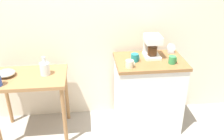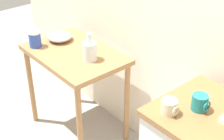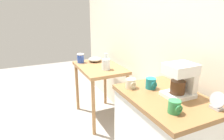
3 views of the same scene
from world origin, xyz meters
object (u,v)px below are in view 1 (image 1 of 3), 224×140
at_px(coffee_maker, 152,45).
at_px(mug_tall_green, 172,60).
at_px(glass_carafe_vase, 45,68).
at_px(mug_dark_teal, 135,58).
at_px(bowl_stoneware, 6,73).
at_px(table_clock, 171,49).
at_px(mug_small_cream, 130,64).

bearing_deg(coffee_maker, mug_tall_green, -50.46).
distance_m(glass_carafe_vase, mug_dark_teal, 1.00).
relative_size(bowl_stoneware, table_clock, 1.67).
height_order(bowl_stoneware, mug_small_cream, mug_small_cream).
relative_size(bowl_stoneware, mug_tall_green, 2.28).
distance_m(bowl_stoneware, mug_small_cream, 1.36).
height_order(glass_carafe_vase, coffee_maker, coffee_maker).
distance_m(coffee_maker, mug_dark_teal, 0.27).
relative_size(glass_carafe_vase, mug_dark_teal, 2.28).
relative_size(mug_dark_teal, mug_small_cream, 1.00).
height_order(bowl_stoneware, glass_carafe_vase, glass_carafe_vase).
relative_size(glass_carafe_vase, mug_tall_green, 2.42).
xyz_separation_m(glass_carafe_vase, mug_tall_green, (1.40, -0.13, 0.09)).
height_order(coffee_maker, mug_small_cream, coffee_maker).
height_order(bowl_stoneware, mug_dark_teal, mug_dark_teal).
bearing_deg(table_clock, coffee_maker, -163.73).
xyz_separation_m(glass_carafe_vase, mug_small_cream, (0.92, -0.17, 0.09)).
xyz_separation_m(mug_tall_green, table_clock, (0.08, 0.30, 0.01)).
height_order(mug_dark_teal, mug_tall_green, mug_dark_teal).
height_order(coffee_maker, mug_dark_teal, coffee_maker).
xyz_separation_m(mug_tall_green, mug_small_cream, (-0.48, -0.05, -0.00)).
distance_m(bowl_stoneware, mug_tall_green, 1.83).
bearing_deg(mug_tall_green, mug_small_cream, -174.65).
relative_size(glass_carafe_vase, table_clock, 1.77).
height_order(glass_carafe_vase, table_clock, table_clock).
bearing_deg(glass_carafe_vase, mug_tall_green, -5.20).
height_order(bowl_stoneware, table_clock, table_clock).
height_order(glass_carafe_vase, mug_tall_green, glass_carafe_vase).
xyz_separation_m(glass_carafe_vase, coffee_maker, (1.22, 0.09, 0.19)).
relative_size(coffee_maker, table_clock, 2.15).
bearing_deg(bowl_stoneware, table_clock, 4.68).
distance_m(coffee_maker, mug_small_cream, 0.41).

